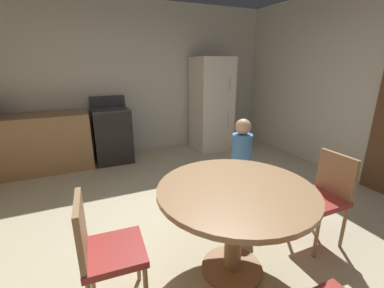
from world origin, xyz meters
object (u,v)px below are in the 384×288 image
(dining_table, at_px, (235,206))
(chair_east, at_px, (325,193))
(chair_west, at_px, (103,248))
(person_child, at_px, (241,164))
(oven_range, at_px, (112,135))
(refrigerator, at_px, (211,104))

(dining_table, relative_size, chair_east, 1.38)
(chair_west, bearing_deg, chair_east, 1.54)
(dining_table, bearing_deg, chair_east, -0.31)
(chair_west, distance_m, person_child, 1.71)
(oven_range, bearing_deg, chair_west, -98.74)
(refrigerator, bearing_deg, oven_range, 178.38)
(refrigerator, bearing_deg, chair_west, -128.97)
(person_child, bearing_deg, chair_west, -28.70)
(chair_west, xyz_separation_m, chair_east, (1.96, -0.06, 0.00))
(refrigerator, height_order, dining_table, refrigerator)
(oven_range, bearing_deg, chair_east, -63.52)
(chair_east, distance_m, person_child, 0.87)
(refrigerator, relative_size, dining_table, 1.46)
(oven_range, bearing_deg, refrigerator, -1.62)
(refrigerator, distance_m, chair_east, 3.02)
(chair_east, height_order, person_child, person_child)
(oven_range, bearing_deg, dining_table, -80.14)
(oven_range, distance_m, refrigerator, 1.94)
(dining_table, bearing_deg, chair_west, 176.62)
(dining_table, relative_size, chair_west, 1.38)
(oven_range, distance_m, person_child, 2.52)
(oven_range, height_order, chair_east, oven_range)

